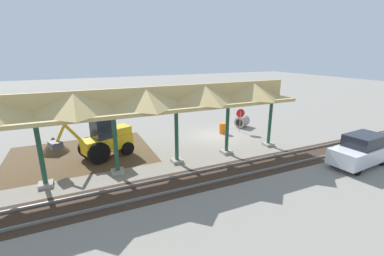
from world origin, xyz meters
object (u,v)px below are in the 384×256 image
object	(u,v)px
backhoe	(105,139)
traffic_barrel	(223,128)
stop_sign	(240,116)
concrete_pipe	(242,121)
distant_parked_car	(361,150)

from	to	relation	value
backhoe	traffic_barrel	bearing A→B (deg)	-172.42
stop_sign	backhoe	size ratio (longest dim) A/B	0.40
stop_sign	concrete_pipe	xyz separation A→B (m)	(-1.07, -1.18, -0.93)
concrete_pipe	traffic_barrel	xyz separation A→B (m)	(2.74, 1.00, -0.07)
distant_parked_car	stop_sign	bearing A→B (deg)	-74.11
backhoe	concrete_pipe	bearing A→B (deg)	-169.62
concrete_pipe	distant_parked_car	xyz separation A→B (m)	(-1.52, 10.25, 0.46)
traffic_barrel	distant_parked_car	bearing A→B (deg)	114.69
backhoe	distant_parked_car	bearing A→B (deg)	150.62
concrete_pipe	traffic_barrel	bearing A→B (deg)	19.98
stop_sign	backhoe	distance (m)	11.58
backhoe	traffic_barrel	world-z (taller)	backhoe
stop_sign	distant_parked_car	world-z (taller)	stop_sign
concrete_pipe	distant_parked_car	distance (m)	10.37
stop_sign	concrete_pipe	distance (m)	1.84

